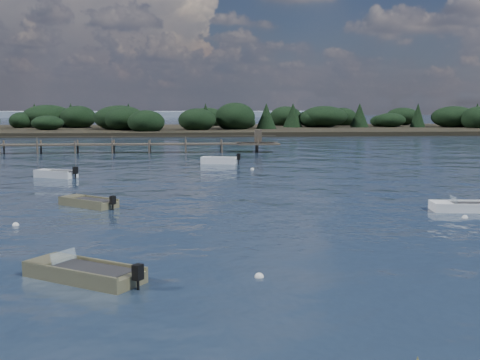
{
  "coord_description": "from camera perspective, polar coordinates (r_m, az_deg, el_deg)",
  "views": [
    {
      "loc": [
        -3.94,
        -23.72,
        5.86
      ],
      "look_at": [
        -0.91,
        14.0,
        1.0
      ],
      "focal_mm": 45.0,
      "sensor_mm": 36.0,
      "label": 1
    }
  ],
  "objects": [
    {
      "name": "buoy_a",
      "position": [
        20.62,
        1.83,
        -9.2
      ],
      "size": [
        0.32,
        0.32,
        0.32
      ],
      "primitive_type": "sphere",
      "color": "silver",
      "rests_on": "ground"
    },
    {
      "name": "dinghy_mid_grey",
      "position": [
        35.41,
        -14.18,
        -2.21
      ],
      "size": [
        3.64,
        3.3,
        0.98
      ],
      "color": "#6C6848",
      "rests_on": "ground"
    },
    {
      "name": "dinghy_near_olive",
      "position": [
        21.0,
        -14.6,
        -8.73
      ],
      "size": [
        4.33,
        3.6,
        1.1
      ],
      "color": "#6C6848",
      "rests_on": "ground"
    },
    {
      "name": "buoy_b",
      "position": [
        32.92,
        20.55,
        -3.41
      ],
      "size": [
        0.32,
        0.32,
        0.32
      ],
      "primitive_type": "sphere",
      "color": "silver",
      "rests_on": "ground"
    },
    {
      "name": "buoy_e",
      "position": [
        53.32,
        1.17,
        1.01
      ],
      "size": [
        0.32,
        0.32,
        0.32
      ],
      "primitive_type": "sphere",
      "color": "silver",
      "rests_on": "ground"
    },
    {
      "name": "jetty",
      "position": [
        74.05,
        -18.53,
        3.17
      ],
      "size": [
        64.5,
        3.2,
        3.4
      ],
      "color": "#50473B",
      "rests_on": "ground"
    },
    {
      "name": "far_headland",
      "position": [
        127.12,
        8.6,
        5.48
      ],
      "size": [
        190.0,
        40.0,
        5.8
      ],
      "color": "black",
      "rests_on": "ground"
    },
    {
      "name": "buoy_c",
      "position": [
        30.96,
        -20.5,
        -4.06
      ],
      "size": [
        0.32,
        0.32,
        0.32
      ],
      "primitive_type": "sphere",
      "color": "silver",
      "rests_on": "ground"
    },
    {
      "name": "ground",
      "position": [
        84.02,
        -1.9,
        3.32
      ],
      "size": [
        400.0,
        400.0,
        0.0
      ],
      "primitive_type": "plane",
      "color": "#152133",
      "rests_on": "ground"
    },
    {
      "name": "tender_far_grey",
      "position": [
        49.71,
        -17.05,
        0.42
      ],
      "size": [
        3.68,
        2.69,
        1.2
      ],
      "color": "silver",
      "rests_on": "ground"
    },
    {
      "name": "dinghy_mid_white_a",
      "position": [
        35.17,
        20.94,
        -2.54
      ],
      "size": [
        4.5,
        2.02,
        1.04
      ],
      "color": "white",
      "rests_on": "ground"
    },
    {
      "name": "tender_far_white",
      "position": [
        58.37,
        -2.0,
        1.74
      ],
      "size": [
        3.88,
        2.06,
        1.3
      ],
      "color": "white",
      "rests_on": "ground"
    }
  ]
}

